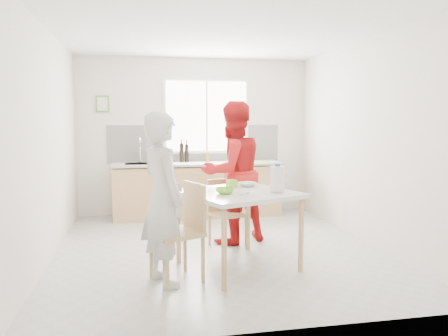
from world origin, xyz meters
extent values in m
plane|color=#B7B7B2|center=(0.00, 0.00, 0.00)|extent=(4.50, 4.50, 0.00)
plane|color=silver|center=(0.00, 2.25, 1.35)|extent=(4.00, 0.00, 4.00)
plane|color=silver|center=(0.00, -2.25, 1.35)|extent=(4.00, 0.00, 4.00)
plane|color=silver|center=(-2.00, 0.00, 1.35)|extent=(0.00, 4.50, 4.50)
plane|color=silver|center=(2.00, 0.00, 1.35)|extent=(0.00, 4.50, 4.50)
plane|color=white|center=(0.00, 0.00, 2.70)|extent=(4.50, 4.50, 0.00)
cube|color=white|center=(0.20, 2.23, 1.70)|extent=(1.50, 0.03, 1.30)
cube|color=white|center=(0.20, 2.21, 1.70)|extent=(1.40, 0.02, 1.20)
cube|color=white|center=(0.20, 2.21, 1.70)|extent=(0.03, 0.03, 1.20)
cube|color=white|center=(0.00, 2.24, 1.23)|extent=(3.00, 0.02, 0.65)
cube|color=#649744|center=(-1.55, 2.23, 1.90)|extent=(0.22, 0.02, 0.28)
cube|color=beige|center=(-1.55, 2.22, 1.90)|extent=(0.16, 0.01, 0.22)
cube|color=#DCB876|center=(0.00, 1.95, 0.43)|extent=(2.80, 0.60, 0.86)
cube|color=#3F3326|center=(0.00, 1.95, 0.05)|extent=(2.80, 0.54, 0.10)
cube|color=silver|center=(0.00, 1.95, 0.90)|extent=(2.84, 0.64, 0.04)
cube|color=#A5A5AA|center=(-0.95, 1.95, 0.91)|extent=(0.50, 0.40, 0.03)
cylinder|color=silver|center=(-0.95, 2.11, 1.10)|extent=(0.02, 0.02, 0.36)
torus|color=silver|center=(-0.95, 2.04, 1.28)|extent=(0.02, 0.18, 0.18)
cube|color=silver|center=(0.09, -0.75, 0.83)|extent=(1.43, 1.43, 0.04)
cylinder|color=#DCB876|center=(-0.19, -1.38, 0.39)|extent=(0.06, 0.06, 0.79)
cylinder|color=#DCB876|center=(-0.54, -0.47, 0.39)|extent=(0.06, 0.06, 0.79)
cylinder|color=#DCB876|center=(0.72, -1.02, 0.39)|extent=(0.06, 0.06, 0.79)
cylinder|color=#DCB876|center=(0.36, -0.12, 0.39)|extent=(0.06, 0.06, 0.79)
cube|color=#DCB876|center=(-0.61, -1.02, 0.49)|extent=(0.59, 0.59, 0.04)
cube|color=#DCB876|center=(-0.42, -0.95, 0.75)|extent=(0.19, 0.42, 0.48)
cylinder|color=#DCB876|center=(-0.87, -0.91, 0.23)|extent=(0.04, 0.04, 0.47)
cylinder|color=#DCB876|center=(-0.72, -1.28, 0.23)|extent=(0.04, 0.04, 0.47)
cylinder|color=#DCB876|center=(-0.50, -0.77, 0.23)|extent=(0.04, 0.04, 0.47)
cylinder|color=#DCB876|center=(-0.36, -1.13, 0.23)|extent=(0.04, 0.04, 0.47)
cube|color=#DCB876|center=(0.14, 0.08, 0.43)|extent=(0.52, 0.52, 0.04)
cube|color=#DCB876|center=(0.07, 0.25, 0.66)|extent=(0.36, 0.16, 0.42)
cylinder|color=#DCB876|center=(0.04, -0.14, 0.20)|extent=(0.03, 0.03, 0.41)
cylinder|color=#DCB876|center=(0.36, -0.02, 0.20)|extent=(0.03, 0.03, 0.41)
cylinder|color=#DCB876|center=(-0.08, 0.17, 0.20)|extent=(0.03, 0.03, 0.41)
cylinder|color=#DCB876|center=(0.24, 0.30, 0.20)|extent=(0.03, 0.03, 0.41)
imported|color=silver|center=(-0.75, -1.07, 0.85)|extent=(0.61, 0.73, 1.71)
imported|color=red|center=(0.25, 0.28, 0.94)|extent=(1.11, 0.99, 1.88)
imported|color=#7AC92E|center=(-0.08, -0.87, 0.88)|extent=(0.26, 0.26, 0.06)
imported|color=white|center=(0.28, -0.41, 0.88)|extent=(0.26, 0.26, 0.05)
cylinder|color=white|center=(0.49, -0.89, 1.00)|extent=(0.16, 0.16, 0.26)
cylinder|color=blue|center=(0.49, -0.89, 1.15)|extent=(0.05, 0.05, 0.03)
torus|color=white|center=(0.57, -0.89, 1.03)|extent=(0.13, 0.07, 0.12)
cube|color=#89D230|center=(0.08, -0.45, 0.90)|extent=(0.13, 0.13, 0.09)
cylinder|color=#A5A5AA|center=(0.09, -0.98, 0.86)|extent=(0.13, 0.11, 0.01)
cube|color=#93C32D|center=(1.05, 1.93, 0.93)|extent=(0.39, 0.31, 0.01)
cylinder|color=black|center=(-0.26, 2.10, 1.08)|extent=(0.07, 0.07, 0.32)
cylinder|color=black|center=(-0.17, 2.11, 1.07)|extent=(0.07, 0.07, 0.30)
cylinder|color=brown|center=(0.19, 2.09, 1.00)|extent=(0.06, 0.06, 0.16)
imported|color=#999999|center=(-0.61, 2.07, 1.01)|extent=(0.10, 0.11, 0.18)
camera|label=1|loc=(-0.96, -5.34, 1.62)|focal=35.00mm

